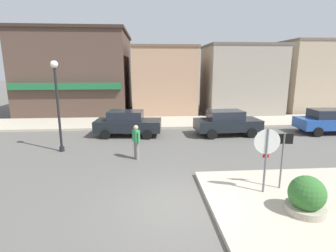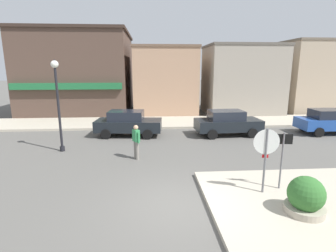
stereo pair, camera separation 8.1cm
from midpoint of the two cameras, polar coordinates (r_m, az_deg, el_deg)
name	(u,v)px [view 1 (the left image)]	position (r m, az deg, el deg)	size (l,w,h in m)	color
ground_plane	(180,205)	(8.49, 2.24, -16.77)	(160.00, 160.00, 0.00)	#5B5954
sidewalk_corner	(309,201)	(9.60, 28.14, -14.17)	(6.40, 4.80, 0.15)	#B7AD99
kerb_far	(160,122)	(19.95, -1.77, 0.83)	(80.00, 4.00, 0.15)	#B7AD99
stop_sign	(266,152)	(8.96, 20.35, -5.38)	(0.82, 0.12, 2.30)	slate
one_way_sign	(282,155)	(9.51, 23.42, -5.79)	(0.60, 0.08, 2.10)	slate
planter	(306,199)	(8.55, 27.62, -13.85)	(1.10, 1.10, 1.23)	#ADA38E
lamp_post	(57,93)	(13.86, -23.21, 6.65)	(0.36, 0.36, 4.54)	black
parked_car_nearest	(128,123)	(16.35, -8.91, 0.67)	(4.14, 2.16, 1.56)	black
parked_car_second	(227,122)	(16.71, 12.57, 0.77)	(4.10, 2.06, 1.56)	black
parked_car_third	(329,121)	(19.67, 31.47, 0.96)	(4.01, 1.89, 1.56)	#234C9E
pedestrian_crossing_near	(136,141)	(12.11, -7.13, -3.25)	(0.37, 0.52, 1.61)	gray
building_corner_shop	(81,72)	(27.21, -18.56, 11.02)	(9.38, 10.35, 7.36)	brown
building_storefront_left_near	(163,80)	(25.05, -1.14, 9.96)	(5.61, 7.03, 5.96)	tan
building_storefront_left_mid	(241,80)	(25.06, 15.42, 9.69)	(6.55, 5.23, 6.11)	#9E9384
building_storefront_right_near	(307,76)	(29.17, 27.87, 9.54)	(5.31, 5.52, 6.60)	tan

